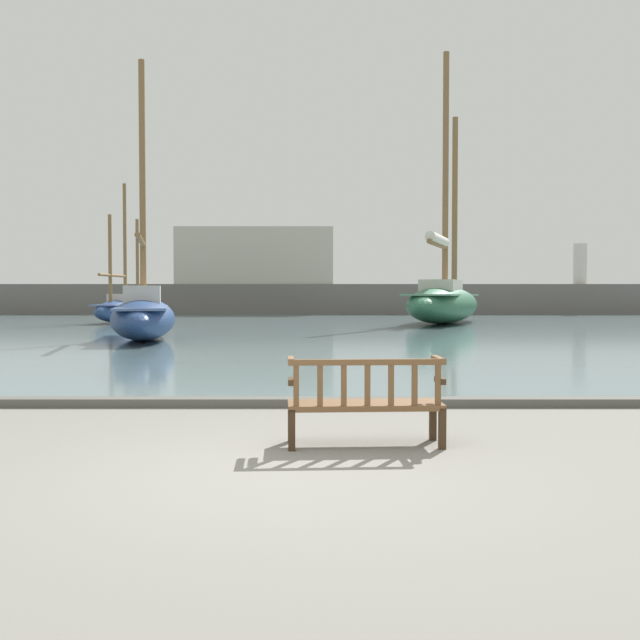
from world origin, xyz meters
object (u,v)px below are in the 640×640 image
(sailboat_far_port, at_px, (442,300))
(sailboat_outer_port, at_px, (142,315))
(park_bench, at_px, (364,401))
(sailboat_mid_starboard, at_px, (123,308))

(sailboat_far_port, bearing_deg, sailboat_outer_port, -132.40)
(park_bench, distance_m, sailboat_mid_starboard, 32.66)
(park_bench, distance_m, sailboat_outer_port, 17.51)
(sailboat_far_port, xyz_separation_m, sailboat_outer_port, (-12.35, -13.53, -0.43))
(sailboat_mid_starboard, xyz_separation_m, sailboat_outer_port, (4.62, -14.45, 0.05))
(sailboat_far_port, distance_m, sailboat_outer_port, 18.32)
(park_bench, bearing_deg, sailboat_outer_port, 111.26)
(sailboat_mid_starboard, bearing_deg, park_bench, -70.38)
(sailboat_mid_starboard, bearing_deg, sailboat_far_port, -3.11)
(sailboat_outer_port, bearing_deg, sailboat_far_port, 47.60)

